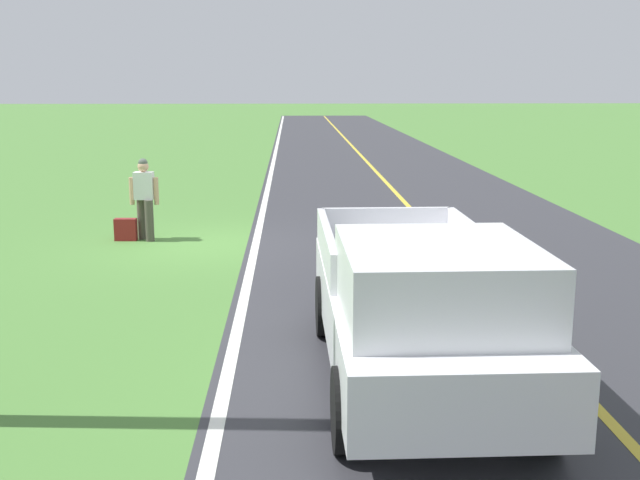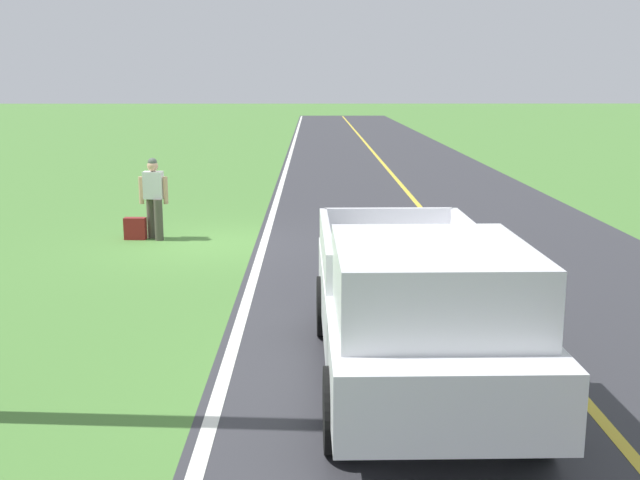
# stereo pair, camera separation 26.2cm
# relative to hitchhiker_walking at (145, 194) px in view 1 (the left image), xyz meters

# --- Properties ---
(ground_plane) EXTENTS (200.00, 200.00, 0.00)m
(ground_plane) POSITION_rel_hitchhiker_walking_xyz_m (-1.37, 0.61, -0.98)
(ground_plane) COLOR #4C7F38
(road_surface) EXTENTS (8.20, 120.00, 0.00)m
(road_surface) POSITION_rel_hitchhiker_walking_xyz_m (-6.28, 0.61, -0.98)
(road_surface) COLOR #333338
(road_surface) RESTS_ON ground
(lane_edge_line) EXTENTS (0.16, 117.60, 0.00)m
(lane_edge_line) POSITION_rel_hitchhiker_walking_xyz_m (-2.36, 0.61, -0.98)
(lane_edge_line) COLOR silver
(lane_edge_line) RESTS_ON ground
(lane_centre_line) EXTENTS (0.14, 117.60, 0.00)m
(lane_centre_line) POSITION_rel_hitchhiker_walking_xyz_m (-6.28, 0.61, -0.98)
(lane_centre_line) COLOR gold
(lane_centre_line) RESTS_ON ground
(hitchhiker_walking) EXTENTS (0.62, 0.52, 1.75)m
(hitchhiker_walking) POSITION_rel_hitchhiker_walking_xyz_m (0.00, 0.00, 0.00)
(hitchhiker_walking) COLOR #4C473D
(hitchhiker_walking) RESTS_ON ground
(suitcase_carried) EXTENTS (0.47, 0.22, 0.47)m
(suitcase_carried) POSITION_rel_hitchhiker_walking_xyz_m (0.42, 0.06, -0.74)
(suitcase_carried) COLOR maroon
(suitcase_carried) RESTS_ON ground
(pickup_truck_passing) EXTENTS (2.15, 5.42, 1.82)m
(pickup_truck_passing) POSITION_rel_hitchhiker_walking_xyz_m (-4.51, 8.31, -0.01)
(pickup_truck_passing) COLOR silver
(pickup_truck_passing) RESTS_ON ground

